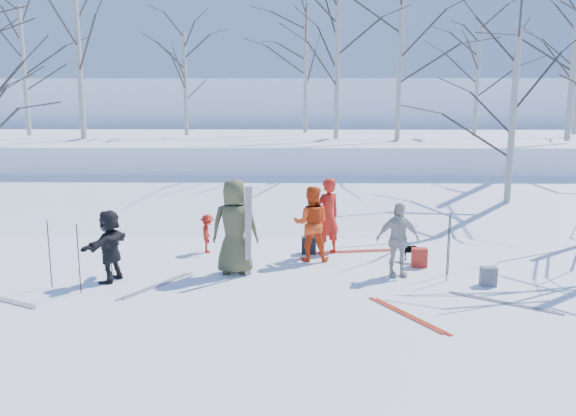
{
  "coord_description": "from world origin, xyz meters",
  "views": [
    {
      "loc": [
        0.25,
        -10.51,
        3.53
      ],
      "look_at": [
        0.0,
        1.5,
        1.3
      ],
      "focal_mm": 35.0,
      "sensor_mm": 36.0,
      "label": 1
    }
  ],
  "objects_px": {
    "skier_red_north": "(327,216)",
    "backpack_red": "(419,258)",
    "backpack_grey": "(488,276)",
    "dog": "(411,250)",
    "skier_cream_east": "(398,240)",
    "skier_redor_behind": "(311,224)",
    "skier_red_seated": "(208,233)",
    "skier_olive_center": "(235,227)",
    "skier_grey_west": "(110,246)",
    "backpack_dark": "(309,245)"
  },
  "relations": [
    {
      "from": "skier_red_north",
      "to": "skier_cream_east",
      "type": "bearing_deg",
      "value": 94.21
    },
    {
      "from": "skier_red_north",
      "to": "backpack_grey",
      "type": "relative_size",
      "value": 4.8
    },
    {
      "from": "backpack_grey",
      "to": "dog",
      "type": "bearing_deg",
      "value": 124.4
    },
    {
      "from": "dog",
      "to": "skier_redor_behind",
      "type": "bearing_deg",
      "value": -54.81
    },
    {
      "from": "skier_grey_west",
      "to": "backpack_dark",
      "type": "bearing_deg",
      "value": 135.44
    },
    {
      "from": "skier_olive_center",
      "to": "backpack_grey",
      "type": "relative_size",
      "value": 5.29
    },
    {
      "from": "skier_redor_behind",
      "to": "skier_red_north",
      "type": "bearing_deg",
      "value": -120.03
    },
    {
      "from": "dog",
      "to": "backpack_red",
      "type": "bearing_deg",
      "value": 47.58
    },
    {
      "from": "skier_red_seated",
      "to": "backpack_dark",
      "type": "distance_m",
      "value": 2.45
    },
    {
      "from": "skier_red_north",
      "to": "backpack_grey",
      "type": "bearing_deg",
      "value": 108.74
    },
    {
      "from": "skier_red_north",
      "to": "skier_grey_west",
      "type": "bearing_deg",
      "value": -7.38
    },
    {
      "from": "skier_redor_behind",
      "to": "skier_cream_east",
      "type": "distance_m",
      "value": 2.1
    },
    {
      "from": "backpack_grey",
      "to": "backpack_dark",
      "type": "bearing_deg",
      "value": 146.22
    },
    {
      "from": "skier_redor_behind",
      "to": "skier_grey_west",
      "type": "distance_m",
      "value": 4.38
    },
    {
      "from": "skier_red_north",
      "to": "dog",
      "type": "height_order",
      "value": "skier_red_north"
    },
    {
      "from": "skier_red_seated",
      "to": "skier_cream_east",
      "type": "relative_size",
      "value": 0.6
    },
    {
      "from": "skier_cream_east",
      "to": "backpack_dark",
      "type": "relative_size",
      "value": 3.89
    },
    {
      "from": "skier_redor_behind",
      "to": "backpack_dark",
      "type": "xyz_separation_m",
      "value": [
        -0.05,
        0.59,
        -0.66
      ]
    },
    {
      "from": "skier_red_north",
      "to": "skier_cream_east",
      "type": "relative_size",
      "value": 1.17
    },
    {
      "from": "skier_red_north",
      "to": "skier_redor_behind",
      "type": "height_order",
      "value": "skier_red_north"
    },
    {
      "from": "skier_cream_east",
      "to": "backpack_dark",
      "type": "xyz_separation_m",
      "value": [
        -1.8,
        1.74,
        -0.58
      ]
    },
    {
      "from": "skier_red_seated",
      "to": "skier_red_north",
      "type": "bearing_deg",
      "value": -99.35
    },
    {
      "from": "skier_cream_east",
      "to": "dog",
      "type": "bearing_deg",
      "value": 56.9
    },
    {
      "from": "skier_red_north",
      "to": "backpack_grey",
      "type": "xyz_separation_m",
      "value": [
        3.07,
        -2.35,
        -0.72
      ]
    },
    {
      "from": "dog",
      "to": "backpack_grey",
      "type": "relative_size",
      "value": 1.57
    },
    {
      "from": "skier_olive_center",
      "to": "skier_red_north",
      "type": "bearing_deg",
      "value": -140.5
    },
    {
      "from": "skier_red_north",
      "to": "backpack_red",
      "type": "height_order",
      "value": "skier_red_north"
    },
    {
      "from": "skier_red_seated",
      "to": "dog",
      "type": "relative_size",
      "value": 1.56
    },
    {
      "from": "skier_cream_east",
      "to": "skier_grey_west",
      "type": "relative_size",
      "value": 1.06
    },
    {
      "from": "skier_red_north",
      "to": "skier_red_seated",
      "type": "distance_m",
      "value": 2.9
    },
    {
      "from": "skier_red_seated",
      "to": "backpack_red",
      "type": "distance_m",
      "value": 4.98
    },
    {
      "from": "skier_red_north",
      "to": "skier_red_seated",
      "type": "bearing_deg",
      "value": -34.73
    },
    {
      "from": "skier_redor_behind",
      "to": "skier_red_seated",
      "type": "distance_m",
      "value": 2.59
    },
    {
      "from": "dog",
      "to": "backpack_dark",
      "type": "height_order",
      "value": "dog"
    },
    {
      "from": "skier_cream_east",
      "to": "skier_red_north",
      "type": "bearing_deg",
      "value": 119.15
    },
    {
      "from": "skier_olive_center",
      "to": "skier_grey_west",
      "type": "distance_m",
      "value": 2.53
    },
    {
      "from": "skier_red_north",
      "to": "skier_grey_west",
      "type": "height_order",
      "value": "skier_red_north"
    },
    {
      "from": "backpack_dark",
      "to": "dog",
      "type": "bearing_deg",
      "value": -14.67
    },
    {
      "from": "skier_redor_behind",
      "to": "skier_red_seated",
      "type": "height_order",
      "value": "skier_redor_behind"
    },
    {
      "from": "dog",
      "to": "backpack_dark",
      "type": "bearing_deg",
      "value": -68.98
    },
    {
      "from": "skier_red_seated",
      "to": "skier_cream_east",
      "type": "xyz_separation_m",
      "value": [
        4.23,
        -1.8,
        0.31
      ]
    },
    {
      "from": "skier_red_seated",
      "to": "backpack_dark",
      "type": "relative_size",
      "value": 2.33
    },
    {
      "from": "backpack_red",
      "to": "backpack_dark",
      "type": "height_order",
      "value": "backpack_red"
    },
    {
      "from": "backpack_dark",
      "to": "backpack_grey",
      "type": "bearing_deg",
      "value": -33.78
    },
    {
      "from": "skier_red_north",
      "to": "dog",
      "type": "xyz_separation_m",
      "value": [
        1.88,
        -0.61,
        -0.66
      ]
    },
    {
      "from": "skier_redor_behind",
      "to": "skier_cream_east",
      "type": "relative_size",
      "value": 1.1
    },
    {
      "from": "skier_cream_east",
      "to": "dog",
      "type": "relative_size",
      "value": 2.61
    },
    {
      "from": "skier_cream_east",
      "to": "backpack_grey",
      "type": "xyz_separation_m",
      "value": [
        1.7,
        -0.6,
        -0.59
      ]
    },
    {
      "from": "skier_cream_east",
      "to": "dog",
      "type": "xyz_separation_m",
      "value": [
        0.51,
        1.13,
        -0.53
      ]
    },
    {
      "from": "skier_red_north",
      "to": "skier_cream_east",
      "type": "xyz_separation_m",
      "value": [
        1.36,
        -1.75,
        -0.13
      ]
    }
  ]
}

